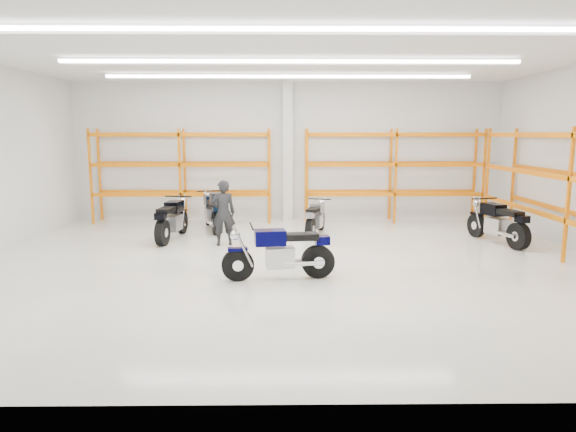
{
  "coord_description": "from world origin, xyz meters",
  "views": [
    {
      "loc": [
        -0.19,
        -11.06,
        2.86
      ],
      "look_at": [
        -0.06,
        0.5,
        0.98
      ],
      "focal_mm": 32.0,
      "sensor_mm": 36.0,
      "label": 1
    }
  ],
  "objects_px": {
    "motorcycle_main": "(284,254)",
    "motorcycle_back_d": "(499,224)",
    "motorcycle_back_c": "(315,219)",
    "motorcycle_back_a": "(171,221)",
    "structural_column": "(288,152)",
    "motorcycle_back_b": "(213,211)",
    "standing_man": "(223,213)"
  },
  "relations": [
    {
      "from": "motorcycle_main",
      "to": "motorcycle_back_d",
      "type": "bearing_deg",
      "value": 29.71
    },
    {
      "from": "motorcycle_back_c",
      "to": "motorcycle_back_d",
      "type": "bearing_deg",
      "value": -14.35
    },
    {
      "from": "motorcycle_back_a",
      "to": "structural_column",
      "type": "distance_m",
      "value": 4.87
    },
    {
      "from": "motorcycle_back_b",
      "to": "structural_column",
      "type": "height_order",
      "value": "structural_column"
    },
    {
      "from": "motorcycle_main",
      "to": "motorcycle_back_b",
      "type": "distance_m",
      "value": 5.49
    },
    {
      "from": "motorcycle_main",
      "to": "standing_man",
      "type": "distance_m",
      "value": 3.51
    },
    {
      "from": "motorcycle_back_d",
      "to": "structural_column",
      "type": "bearing_deg",
      "value": 144.74
    },
    {
      "from": "motorcycle_back_b",
      "to": "structural_column",
      "type": "relative_size",
      "value": 0.52
    },
    {
      "from": "motorcycle_back_c",
      "to": "standing_man",
      "type": "height_order",
      "value": "standing_man"
    },
    {
      "from": "motorcycle_back_a",
      "to": "motorcycle_back_d",
      "type": "relative_size",
      "value": 1.02
    },
    {
      "from": "motorcycle_back_b",
      "to": "structural_column",
      "type": "distance_m",
      "value": 3.4
    },
    {
      "from": "motorcycle_back_c",
      "to": "motorcycle_back_a",
      "type": "bearing_deg",
      "value": -171.15
    },
    {
      "from": "motorcycle_main",
      "to": "motorcycle_back_d",
      "type": "relative_size",
      "value": 0.99
    },
    {
      "from": "structural_column",
      "to": "motorcycle_back_c",
      "type": "bearing_deg",
      "value": -74.38
    },
    {
      "from": "motorcycle_back_a",
      "to": "standing_man",
      "type": "height_order",
      "value": "standing_man"
    },
    {
      "from": "motorcycle_back_b",
      "to": "motorcycle_back_a",
      "type": "bearing_deg",
      "value": -126.46
    },
    {
      "from": "motorcycle_back_c",
      "to": "structural_column",
      "type": "height_order",
      "value": "structural_column"
    },
    {
      "from": "motorcycle_back_c",
      "to": "standing_man",
      "type": "relative_size",
      "value": 1.16
    },
    {
      "from": "motorcycle_main",
      "to": "motorcycle_back_c",
      "type": "relative_size",
      "value": 1.15
    },
    {
      "from": "motorcycle_back_c",
      "to": "motorcycle_main",
      "type": "bearing_deg",
      "value": -101.57
    },
    {
      "from": "motorcycle_main",
      "to": "structural_column",
      "type": "relative_size",
      "value": 0.5
    },
    {
      "from": "motorcycle_back_b",
      "to": "motorcycle_back_c",
      "type": "xyz_separation_m",
      "value": [
        2.96,
        -0.68,
        -0.13
      ]
    },
    {
      "from": "motorcycle_back_c",
      "to": "standing_man",
      "type": "xyz_separation_m",
      "value": [
        -2.44,
        -1.27,
        0.38
      ]
    },
    {
      "from": "motorcycle_main",
      "to": "motorcycle_back_c",
      "type": "xyz_separation_m",
      "value": [
        0.9,
        4.41,
        -0.06
      ]
    },
    {
      "from": "motorcycle_main",
      "to": "standing_man",
      "type": "bearing_deg",
      "value": 116.04
    },
    {
      "from": "motorcycle_back_b",
      "to": "standing_man",
      "type": "relative_size",
      "value": 1.39
    },
    {
      "from": "motorcycle_back_a",
      "to": "standing_man",
      "type": "xyz_separation_m",
      "value": [
        1.48,
        -0.66,
        0.31
      ]
    },
    {
      "from": "motorcycle_main",
      "to": "motorcycle_back_c",
      "type": "bearing_deg",
      "value": 78.43
    },
    {
      "from": "motorcycle_back_a",
      "to": "standing_man",
      "type": "relative_size",
      "value": 1.37
    },
    {
      "from": "motorcycle_main",
      "to": "motorcycle_back_a",
      "type": "xyz_separation_m",
      "value": [
        -3.02,
        3.8,
        0.01
      ]
    },
    {
      "from": "structural_column",
      "to": "motorcycle_back_a",
      "type": "bearing_deg",
      "value": -134.27
    },
    {
      "from": "motorcycle_back_a",
      "to": "motorcycle_main",
      "type": "bearing_deg",
      "value": -51.55
    }
  ]
}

